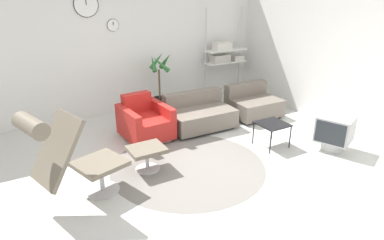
# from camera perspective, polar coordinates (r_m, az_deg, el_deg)

# --- Properties ---
(ground_plane) EXTENTS (12.00, 12.00, 0.00)m
(ground_plane) POSITION_cam_1_polar(r_m,az_deg,el_deg) (5.30, 1.30, -7.09)
(ground_plane) COLOR silver
(wall_back) EXTENTS (12.00, 0.09, 2.80)m
(wall_back) POSITION_cam_1_polar(r_m,az_deg,el_deg) (7.27, -10.39, 12.30)
(wall_back) COLOR silver
(wall_back) RESTS_ON ground_plane
(wall_right) EXTENTS (0.06, 12.00, 2.80)m
(wall_right) POSITION_cam_1_polar(r_m,az_deg,el_deg) (6.82, 24.05, 10.18)
(wall_right) COLOR silver
(wall_right) RESTS_ON ground_plane
(round_rug) EXTENTS (2.32, 2.32, 0.01)m
(round_rug) POSITION_cam_1_polar(r_m,az_deg,el_deg) (5.20, -0.67, -7.65)
(round_rug) COLOR slate
(round_rug) RESTS_ON ground_plane
(lounge_chair) EXTENTS (1.25, 0.85, 1.27)m
(lounge_chair) POSITION_cam_1_polar(r_m,az_deg,el_deg) (4.27, -20.02, -4.88)
(lounge_chair) COLOR #BCBCC1
(lounge_chair) RESTS_ON ground_plane
(ottoman) EXTENTS (0.51, 0.44, 0.36)m
(ottoman) POSITION_cam_1_polar(r_m,az_deg,el_deg) (5.03, -7.54, -5.44)
(ottoman) COLOR #BCBCC1
(ottoman) RESTS_ON ground_plane
(armchair_red) EXTENTS (0.81, 0.91, 0.75)m
(armchair_red) POSITION_cam_1_polar(r_m,az_deg,el_deg) (6.05, -7.86, -0.49)
(armchair_red) COLOR silver
(armchair_red) RESTS_ON ground_plane
(couch_low) EXTENTS (1.22, 0.85, 0.65)m
(couch_low) POSITION_cam_1_polar(r_m,az_deg,el_deg) (6.47, 1.19, 0.82)
(couch_low) COLOR black
(couch_low) RESTS_ON ground_plane
(couch_second) EXTENTS (0.98, 0.84, 0.65)m
(couch_second) POSITION_cam_1_polar(r_m,az_deg,el_deg) (7.16, 10.09, 2.58)
(couch_second) COLOR black
(couch_second) RESTS_ON ground_plane
(side_table) EXTENTS (0.47, 0.47, 0.41)m
(side_table) POSITION_cam_1_polar(r_m,az_deg,el_deg) (5.83, 13.25, -0.88)
(side_table) COLOR black
(side_table) RESTS_ON ground_plane
(crt_television) EXTENTS (0.64, 0.67, 0.58)m
(crt_television) POSITION_cam_1_polar(r_m,az_deg,el_deg) (6.02, 22.64, -1.76)
(crt_television) COLOR #B7B7B7
(crt_television) RESTS_ON ground_plane
(potted_plant) EXTENTS (0.47, 0.47, 1.28)m
(potted_plant) POSITION_cam_1_polar(r_m,az_deg,el_deg) (7.22, -5.36, 4.74)
(potted_plant) COLOR #333338
(potted_plant) RESTS_ON ground_plane
(shelf_unit) EXTENTS (1.02, 0.28, 2.08)m
(shelf_unit) POSITION_cam_1_polar(r_m,az_deg,el_deg) (8.05, 5.43, 10.86)
(shelf_unit) COLOR #BCBCC1
(shelf_unit) RESTS_ON ground_plane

